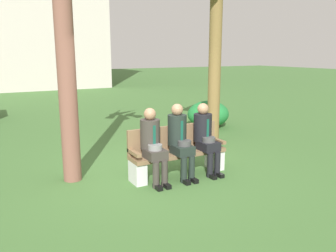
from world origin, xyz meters
name	(u,v)px	position (x,y,z in m)	size (l,w,h in m)	color
ground_plane	(155,174)	(0.00, 0.00, 0.00)	(80.00, 80.00, 0.00)	#3F6831
park_bench	(177,152)	(0.35, -0.20, 0.42)	(1.82, 0.44, 0.90)	brown
seated_man_left	(153,142)	(-0.21, -0.33, 0.72)	(0.34, 0.72, 1.29)	#38332D
seated_man_middle	(180,137)	(0.33, -0.32, 0.74)	(0.34, 0.72, 1.33)	#1E2823
seated_man_right	(205,135)	(0.88, -0.33, 0.72)	(0.34, 0.72, 1.30)	black
palm_tree_tall	(217,3)	(2.24, 1.30, 3.32)	(1.37, 1.42, 4.62)	brown
shrub_near_bench	(208,114)	(3.24, 2.94, 0.40)	(1.27, 1.16, 0.79)	#207635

